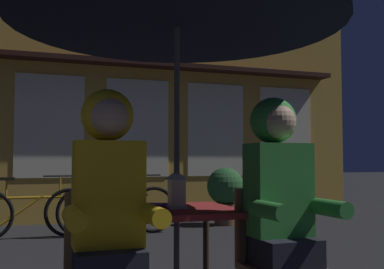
% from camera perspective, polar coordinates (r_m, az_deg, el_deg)
% --- Properties ---
extents(cafe_table, '(0.72, 0.72, 0.74)m').
position_cam_1_polar(cafe_table, '(2.84, -1.94, -11.27)').
color(cafe_table, maroon).
rests_on(cafe_table, ground_plane).
extents(lantern, '(0.11, 0.11, 0.23)m').
position_cam_1_polar(lantern, '(2.82, -2.01, -6.77)').
color(lantern, white).
rests_on(lantern, cafe_table).
extents(chair_left, '(0.40, 0.40, 0.87)m').
position_cam_1_polar(chair_left, '(2.41, -10.70, -16.27)').
color(chair_left, olive).
rests_on(chair_left, ground_plane).
extents(chair_right, '(0.40, 0.40, 0.87)m').
position_cam_1_polar(chair_right, '(2.72, 10.51, -14.77)').
color(chair_right, olive).
rests_on(chair_right, ground_plane).
extents(person_left_hooded, '(0.45, 0.56, 1.40)m').
position_cam_1_polar(person_left_hooded, '(2.30, -10.40, -7.88)').
color(person_left_hooded, black).
rests_on(person_left_hooded, ground_plane).
extents(person_right_hooded, '(0.45, 0.56, 1.40)m').
position_cam_1_polar(person_right_hooded, '(2.62, 11.04, -7.30)').
color(person_right_hooded, black).
rests_on(person_right_hooded, ground_plane).
extents(shopfront_building, '(10.00, 0.93, 6.20)m').
position_cam_1_polar(shopfront_building, '(8.39, -12.18, 10.98)').
color(shopfront_building, gold).
rests_on(shopfront_building, ground_plane).
extents(bicycle_second, '(1.68, 0.10, 0.84)m').
position_cam_1_polar(bicycle_second, '(6.43, -19.78, -9.21)').
color(bicycle_second, black).
rests_on(bicycle_second, ground_plane).
extents(bicycle_third, '(1.68, 0.09, 0.84)m').
position_cam_1_polar(bicycle_third, '(6.49, -9.28, -9.29)').
color(bicycle_third, black).
rests_on(bicycle_third, ground_plane).
extents(book, '(0.24, 0.22, 0.02)m').
position_cam_1_polar(book, '(2.88, -5.44, -8.86)').
color(book, '#661E7A').
rests_on(book, cafe_table).
extents(potted_plant, '(0.60, 0.60, 0.92)m').
position_cam_1_polar(potted_plant, '(7.41, 4.21, -7.05)').
color(potted_plant, brown).
rests_on(potted_plant, ground_plane).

